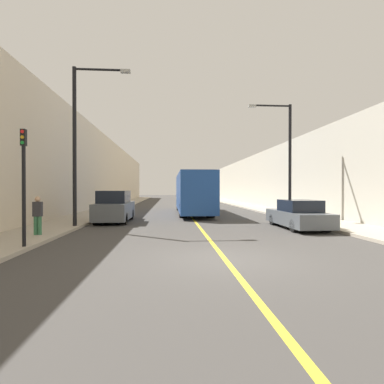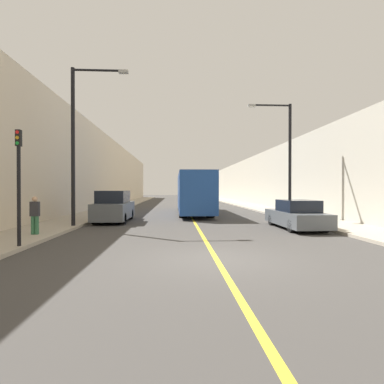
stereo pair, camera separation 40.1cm
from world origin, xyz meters
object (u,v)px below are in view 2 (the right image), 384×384
Objects in this scene: street_lamp_right at (286,152)px; pedestrian at (35,215)px; parked_suv_left at (114,207)px; street_lamp_left at (78,136)px; car_right_near at (296,216)px; bus at (193,192)px; traffic_light at (19,182)px.

street_lamp_right reaches higher than pedestrian.
street_lamp_left is at bearing -112.32° from parked_suv_left.
car_right_near is 2.92× the size of pedestrian.
car_right_near is at bearing -4.10° from street_lamp_left.
car_right_near is at bearing -64.79° from bus.
traffic_light reaches higher than parked_suv_left.
parked_suv_left is at bearing 67.68° from street_lamp_left.
street_lamp_left is at bearing 175.90° from car_right_near.
street_lamp_left reaches higher than pedestrian.
traffic_light is at bearing -157.23° from car_right_near.
bus is 2.56× the size of parked_suv_left.
bus is 11.76m from street_lamp_left.
street_lamp_right is (11.26, 0.74, 3.63)m from parked_suv_left.
street_lamp_left is 5.14× the size of pedestrian.
parked_suv_left is 8.87m from traffic_light.
bus is at bearing 54.41° from street_lamp_left.
car_right_near is 12.57m from traffic_light.
bus reaches higher than parked_suv_left.
street_lamp_right reaches higher than car_right_near.
bus is 1.49× the size of street_lamp_left.
parked_suv_left is 0.58× the size of street_lamp_left.
street_lamp_right is 15.93m from traffic_light.
car_right_near is (4.73, -10.04, -1.10)m from bus.
traffic_light is at bearing -99.17° from parked_suv_left.
street_lamp_left reaches higher than traffic_light.
parked_suv_left is 6.40m from pedestrian.
bus is at bearing 58.79° from pedestrian.
street_lamp_right is at bearing 75.72° from car_right_near.
street_lamp_right is (1.16, 4.57, 3.86)m from car_right_near.
parked_suv_left is 2.99× the size of pedestrian.
street_lamp_left reaches higher than parked_suv_left.
traffic_light is (-6.77, -14.87, 0.48)m from bus.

